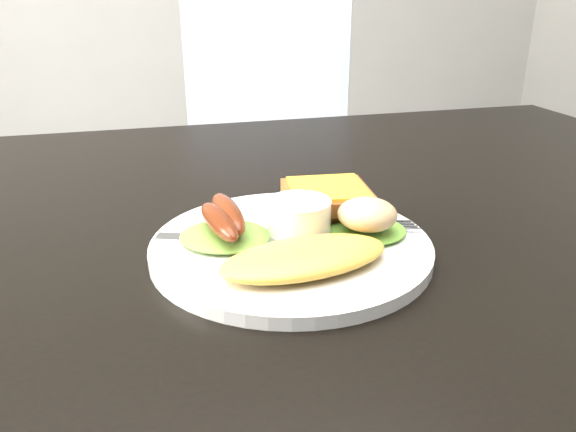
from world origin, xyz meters
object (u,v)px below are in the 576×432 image
object	(u,v)px
plate	(291,247)
dining_table	(306,215)
person	(160,129)
dining_chair	(286,195)

from	to	relation	value
plate	dining_table	bearing A→B (deg)	67.39
dining_table	plate	bearing A→B (deg)	-112.61
person	plate	size ratio (longest dim) A/B	5.79
dining_chair	person	bearing A→B (deg)	-110.11
dining_table	dining_chair	xyz separation A→B (m)	(0.19, 0.80, -0.28)
person	dining_table	bearing A→B (deg)	85.57
dining_table	person	bearing A→B (deg)	107.38
person	plate	distance (m)	0.58
dining_chair	plate	size ratio (longest dim) A/B	1.85
dining_table	plate	size ratio (longest dim) A/B	4.74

